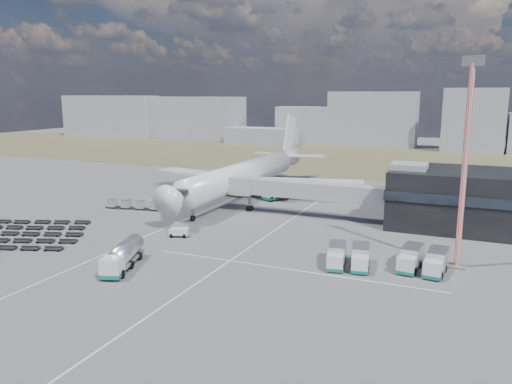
% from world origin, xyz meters
% --- Properties ---
extents(ground, '(420.00, 420.00, 0.00)m').
position_xyz_m(ground, '(0.00, 0.00, 0.00)').
color(ground, '#565659').
rests_on(ground, ground).
extents(grass_strip, '(420.00, 90.00, 0.01)m').
position_xyz_m(grass_strip, '(0.00, 110.00, 0.01)').
color(grass_strip, brown).
rests_on(grass_strip, ground).
extents(lane_markings, '(47.12, 110.00, 0.01)m').
position_xyz_m(lane_markings, '(9.77, 3.00, 0.01)').
color(lane_markings, silver).
rests_on(lane_markings, ground).
extents(terminal, '(30.40, 16.40, 11.00)m').
position_xyz_m(terminal, '(47.77, 23.96, 5.25)').
color(terminal, black).
rests_on(terminal, ground).
extents(jet_bridge, '(30.30, 3.80, 7.05)m').
position_xyz_m(jet_bridge, '(15.90, 20.42, 5.05)').
color(jet_bridge, '#939399').
rests_on(jet_bridge, ground).
extents(airliner, '(51.59, 64.53, 17.62)m').
position_xyz_m(airliner, '(0.00, 32.38, 5.29)').
color(airliner, silver).
rests_on(airliner, ground).
extents(skyline, '(300.04, 25.11, 24.99)m').
position_xyz_m(skyline, '(-26.91, 150.86, 9.67)').
color(skyline, '#9798A5').
rests_on(skyline, ground).
extents(fuel_tanker, '(5.75, 10.68, 3.35)m').
position_xyz_m(fuel_tanker, '(4.23, -16.30, 1.68)').
color(fuel_tanker, silver).
rests_on(fuel_tanker, ground).
extents(pushback_tug, '(3.44, 2.64, 1.40)m').
position_xyz_m(pushback_tug, '(3.08, -0.61, 0.70)').
color(pushback_tug, silver).
rests_on(pushback_tug, ground).
extents(catering_truck, '(5.34, 7.46, 3.17)m').
position_xyz_m(catering_truck, '(7.00, 33.21, 1.62)').
color(catering_truck, silver).
rests_on(catering_truck, ground).
extents(service_trucks_near, '(6.41, 7.28, 2.60)m').
position_xyz_m(service_trucks_near, '(31.67, -3.78, 1.41)').
color(service_trucks_near, silver).
rests_on(service_trucks_near, ground).
extents(service_trucks_far, '(6.19, 7.19, 2.69)m').
position_xyz_m(service_trucks_far, '(41.02, -1.53, 1.46)').
color(service_trucks_far, silver).
rests_on(service_trucks_far, ground).
extents(uld_row, '(15.10, 4.08, 1.65)m').
position_xyz_m(uld_row, '(-14.16, 12.66, 0.99)').
color(uld_row, black).
rests_on(uld_row, ground).
extents(baggage_dollies, '(27.78, 23.74, 0.65)m').
position_xyz_m(baggage_dollies, '(-22.82, -11.22, 0.32)').
color(baggage_dollies, black).
rests_on(baggage_dollies, ground).
extents(floodlight_mast, '(2.63, 2.13, 27.52)m').
position_xyz_m(floodlight_mast, '(45.06, 1.75, 13.79)').
color(floodlight_mast, red).
rests_on(floodlight_mast, ground).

